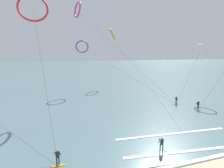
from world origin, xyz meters
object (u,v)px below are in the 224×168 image
surfer_emerald (162,146)px  surfer_charcoal (176,101)px  surfer_amber (58,159)px  kite_crimson (33,8)px  kite_lime (112,34)px  kite_ivory (200,52)px  surfer_coral (198,106)px  kite_violet (82,47)px  kite_magenta (78,10)px

surfer_emerald → surfer_charcoal: size_ratio=1.00×
surfer_amber → kite_crimson: bearing=-121.7°
kite_lime → surfer_emerald: bearing=-176.5°
surfer_emerald → kite_ivory: 32.11m
kite_ivory → surfer_charcoal: bearing=-98.9°
surfer_coral → kite_violet: 32.54m
kite_crimson → surfer_charcoal: bearing=-2.3°
surfer_charcoal → kite_magenta: kite_magenta is taller
surfer_charcoal → kite_violet: kite_violet is taller
kite_lime → kite_violet: bearing=145.6°
surfer_coral → kite_magenta: size_ratio=0.08×
surfer_amber → kite_magenta: kite_magenta is taller
kite_ivory → kite_lime: bearing=171.0°
kite_crimson → surfer_amber: bearing=-86.2°
surfer_coral → surfer_charcoal: size_ratio=1.00×
surfer_emerald → kite_ivory: size_ratio=0.13×
surfer_coral → kite_crimson: kite_crimson is taller
surfer_emerald → surfer_charcoal: bearing=-91.2°
kite_ivory → kite_lime: 29.93m
surfer_coral → kite_crimson: 32.59m
kite_magenta → kite_lime: size_ratio=0.47×
kite_crimson → kite_lime: kite_crimson is taller
kite_crimson → kite_lime: (20.97, 33.26, -0.52)m
surfer_amber → kite_violet: kite_violet is taller
kite_crimson → kite_lime: 39.32m
surfer_coral → kite_magenta: 31.62m
surfer_amber → kite_magenta: bearing=-143.7°
surfer_emerald → kite_violet: kite_violet is taller
surfer_charcoal → kite_violet: bearing=-64.7°
surfer_coral → kite_ivory: bearing=50.6°
surfer_coral → surfer_emerald: size_ratio=1.00×
surfer_charcoal → kite_violet: (-16.86, 19.80, 11.28)m
surfer_coral → kite_lime: size_ratio=0.04×
surfer_amber → surfer_charcoal: 28.59m
kite_magenta → kite_crimson: kite_magenta is taller
kite_magenta → kite_lime: bearing=132.4°
surfer_charcoal → kite_magenta: bearing=-44.4°
kite_violet → kite_ivory: bearing=163.0°
surfer_emerald → kite_magenta: bearing=-41.1°
surfer_coral → kite_ivory: kite_ivory is taller
kite_crimson → kite_ivory: (35.36, 7.67, -6.39)m
surfer_coral → surfer_charcoal: same height
kite_ivory → kite_violet: bearing=-158.0°
surfer_amber → kite_magenta: (4.86, 26.71, 18.95)m
kite_crimson → kite_violet: bearing=59.1°
surfer_charcoal → kite_crimson: kite_crimson is taller
kite_violet → kite_ivory: kite_violet is taller
surfer_coral → kite_lime: bearing=99.6°
surfer_charcoal → kite_ivory: 14.31m
kite_violet → kite_ivory: size_ratio=1.65×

